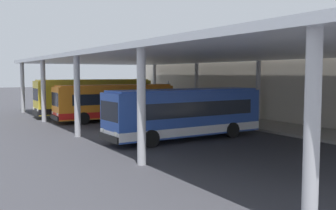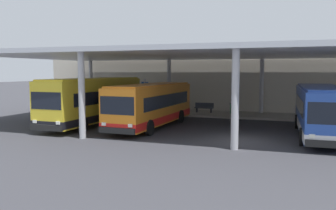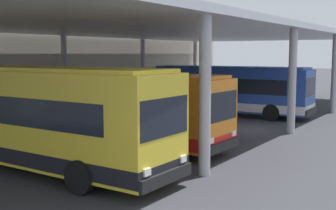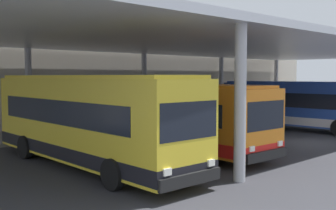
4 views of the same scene
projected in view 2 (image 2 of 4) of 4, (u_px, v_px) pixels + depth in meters
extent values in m
plane|color=#333338|center=(241.00, 141.00, 20.97)|extent=(200.00, 200.00, 0.00)
cube|color=gray|center=(259.00, 116.00, 31.99)|extent=(42.00, 4.50, 0.18)
cube|color=beige|center=(263.00, 78.00, 34.72)|extent=(48.00, 1.60, 6.85)
cube|color=silver|center=(253.00, 53.00, 25.61)|extent=(40.00, 17.00, 0.30)
cylinder|color=#B2B2B7|center=(91.00, 84.00, 39.53)|extent=(0.40, 0.40, 5.25)
cylinder|color=#B2B2B7|center=(82.00, 96.00, 21.44)|extent=(0.40, 0.40, 5.25)
cylinder|color=#B2B2B7|center=(169.00, 86.00, 36.46)|extent=(0.40, 0.40, 5.25)
cylinder|color=#B2B2B7|center=(235.00, 100.00, 18.37)|extent=(0.40, 0.40, 5.25)
cylinder|color=#B2B2B7|center=(262.00, 87.00, 33.39)|extent=(0.40, 0.40, 5.25)
cube|color=yellow|center=(95.00, 100.00, 27.46)|extent=(2.71, 11.24, 3.10)
cube|color=black|center=(95.00, 115.00, 27.58)|extent=(2.73, 11.27, 0.50)
cube|color=black|center=(95.00, 96.00, 27.57)|extent=(2.71, 9.23, 0.90)
cube|color=black|center=(46.00, 101.00, 22.26)|extent=(2.30, 0.16, 1.10)
cube|color=black|center=(46.00, 128.00, 22.34)|extent=(2.45, 0.21, 0.36)
cube|color=yellow|center=(94.00, 79.00, 27.31)|extent=(2.50, 10.79, 0.12)
cube|color=yellow|center=(46.00, 85.00, 22.19)|extent=(1.75, 0.15, 0.28)
cube|color=white|center=(35.00, 121.00, 22.63)|extent=(0.28, 0.09, 0.20)
cube|color=white|center=(58.00, 123.00, 22.00)|extent=(0.28, 0.09, 0.20)
cylinder|color=black|center=(53.00, 123.00, 24.79)|extent=(0.30, 1.01, 1.00)
cylinder|color=black|center=(83.00, 125.00, 23.93)|extent=(0.30, 1.01, 1.00)
cylinder|color=black|center=(102.00, 113.00, 30.90)|extent=(0.30, 1.01, 1.00)
cylinder|color=black|center=(127.00, 114.00, 30.04)|extent=(0.30, 1.01, 1.00)
cube|color=orange|center=(152.00, 104.00, 26.01)|extent=(2.81, 10.47, 2.70)
cube|color=red|center=(152.00, 117.00, 26.11)|extent=(2.83, 10.49, 0.50)
cube|color=black|center=(153.00, 100.00, 26.13)|extent=(2.79, 8.60, 0.90)
cube|color=black|center=(117.00, 106.00, 21.20)|extent=(2.30, 0.19, 1.10)
cube|color=black|center=(117.00, 131.00, 21.26)|extent=(2.45, 0.23, 0.36)
cube|color=orange|center=(152.00, 85.00, 25.88)|extent=(2.60, 10.05, 0.12)
cube|color=yellow|center=(117.00, 92.00, 21.15)|extent=(1.75, 0.17, 0.28)
cube|color=white|center=(104.00, 124.00, 21.56)|extent=(0.28, 0.09, 0.20)
cube|color=white|center=(130.00, 126.00, 20.91)|extent=(0.28, 0.09, 0.20)
cylinder|color=black|center=(116.00, 125.00, 23.58)|extent=(0.31, 1.01, 1.00)
cylinder|color=black|center=(149.00, 128.00, 22.70)|extent=(0.31, 1.01, 1.00)
cylinder|color=black|center=(152.00, 115.00, 29.22)|extent=(0.31, 1.01, 1.00)
cylinder|color=black|center=(180.00, 116.00, 28.34)|extent=(0.31, 1.01, 1.00)
cube|color=#284CA8|center=(321.00, 110.00, 22.14)|extent=(2.86, 10.48, 2.70)
cube|color=silver|center=(320.00, 126.00, 22.24)|extent=(2.89, 10.50, 0.50)
cube|color=black|center=(321.00, 105.00, 22.25)|extent=(2.84, 8.61, 0.90)
cube|color=black|center=(333.00, 114.00, 17.22)|extent=(2.30, 0.20, 1.10)
cube|color=black|center=(331.00, 144.00, 17.27)|extent=(2.45, 0.25, 0.36)
cube|color=#2A50B0|center=(322.00, 87.00, 22.00)|extent=(2.65, 10.06, 0.12)
cube|color=yellow|center=(333.00, 97.00, 17.17)|extent=(1.75, 0.18, 0.28)
cube|color=white|center=(312.00, 136.00, 17.52)|extent=(0.28, 0.09, 0.20)
cylinder|color=black|center=(302.00, 137.00, 19.56)|extent=(0.32, 1.01, 1.00)
cylinder|color=black|center=(297.00, 122.00, 25.34)|extent=(0.32, 1.01, 1.00)
cylinder|color=black|center=(335.00, 123.00, 24.60)|extent=(0.32, 1.01, 1.00)
cube|color=#383D47|center=(204.00, 108.00, 33.64)|extent=(1.80, 0.44, 0.08)
cube|color=#383D47|center=(204.00, 105.00, 33.80)|extent=(1.80, 0.06, 0.44)
cube|color=#2D2D33|center=(197.00, 110.00, 33.89)|extent=(0.10, 0.36, 0.45)
cube|color=#2D2D33|center=(211.00, 110.00, 33.42)|extent=(0.10, 0.36, 0.45)
cylinder|color=#236638|center=(233.00, 109.00, 32.79)|extent=(0.48, 0.48, 0.90)
cylinder|color=black|center=(233.00, 104.00, 32.75)|extent=(0.52, 0.52, 0.08)
cylinder|color=#B2B2B7|center=(145.00, 95.00, 34.68)|extent=(0.12, 0.12, 3.20)
cube|color=#285199|center=(145.00, 91.00, 34.63)|extent=(0.70, 0.04, 1.80)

